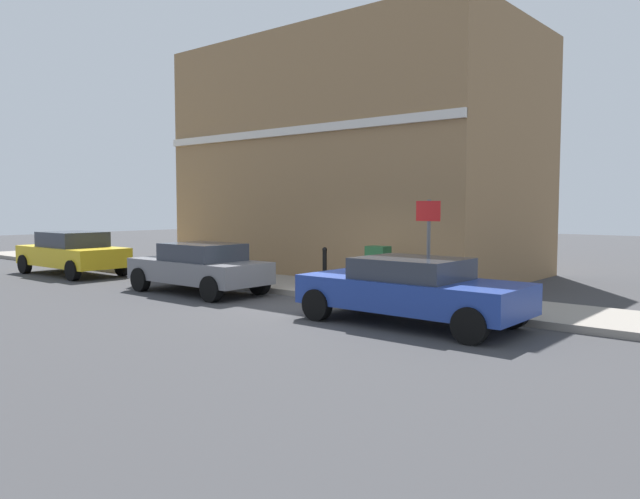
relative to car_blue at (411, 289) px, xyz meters
The scene contains 9 objects.
ground 2.81m from the car_blue, 81.28° to the left, with size 80.00×80.00×0.00m, color #38383A.
sidewalk 9.04m from the car_blue, 74.55° to the left, with size 2.42×30.00×0.15m, color gray.
corner_building 10.00m from the car_blue, 42.89° to the left, with size 6.77×11.53×7.75m.
car_blue is the anchor object (origin of this frame).
car_grey 6.54m from the car_blue, 89.41° to the left, with size 1.83×4.04×1.33m.
car_yellow 13.22m from the car_blue, 89.64° to the left, with size 1.95×4.33×1.44m.
utility_cabinet 3.51m from the car_blue, 45.21° to the left, with size 0.46×0.61×1.15m.
bollard_near_cabinet 5.02m from the car_blue, 59.19° to the left, with size 0.14×0.14×1.04m.
street_sign 1.88m from the car_blue, 18.58° to the left, with size 0.08×0.60×2.30m.
Camera 1 is at (-10.60, -8.91, 2.33)m, focal length 34.29 mm.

